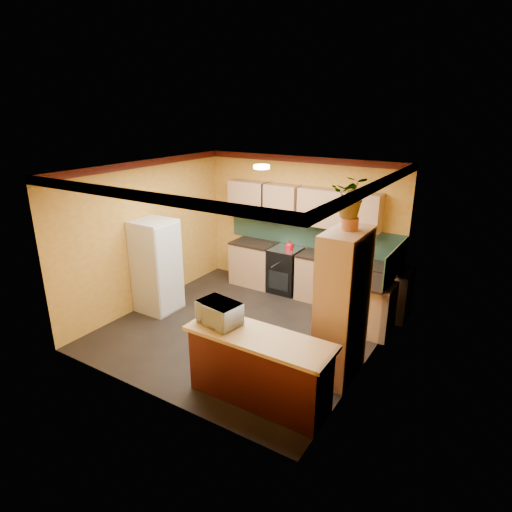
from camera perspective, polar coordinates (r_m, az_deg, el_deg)
The scene contains 15 objects.
room_shell at distance 6.85m, azimuth -0.50°, elevation 6.75°, with size 4.24×4.24×2.72m.
base_cabinets_back at distance 8.43m, azimuth 7.70°, elevation -2.76°, with size 3.65×0.60×0.88m, color tan.
countertop_back at distance 8.27m, azimuth 7.84°, elevation 0.20°, with size 3.65×0.62×0.04m, color black.
stove at distance 8.67m, azimuth 3.95°, elevation -1.87°, with size 0.58×0.58×0.91m, color black.
kettle at distance 8.41m, azimuth 4.47°, elevation 1.37°, with size 0.17×0.17×0.18m, color #AF0B12, non-canonical shape.
sink at distance 7.99m, azimuth 12.91°, elevation -0.53°, with size 0.48×0.40×0.03m, color silver.
base_cabinets_right at distance 7.36m, azimuth 14.67°, elevation -6.63°, with size 0.60×0.80×0.88m, color tan.
countertop_right at distance 7.17m, azimuth 14.98°, elevation -3.32°, with size 0.62×0.80×0.04m, color black.
fridge at distance 7.94m, azimuth -13.13°, elevation -1.32°, with size 0.68×0.66×1.70m, color silver.
pantry at distance 5.88m, azimuth 11.44°, elevation -6.54°, with size 0.48×0.90×2.10m, color tan.
fern_pot at distance 5.54m, azimuth 12.39°, elevation 4.25°, with size 0.22×0.22×0.16m, color #A55528.
fern at distance 5.47m, azimuth 12.65°, elevation 7.74°, with size 0.48×0.41×0.53m, color tan.
breakfast_bar at distance 5.57m, azimuth 0.37°, elevation -14.95°, with size 1.80×0.55×0.88m, color #511413.
bar_top at distance 5.32m, azimuth 0.38°, elevation -10.81°, with size 1.90×0.65×0.05m, color tan.
microwave at distance 5.54m, azimuth -4.95°, elevation -7.56°, with size 0.54×0.37×0.30m, color silver.
Camera 1 is at (3.61, -5.37, 3.57)m, focal length 30.00 mm.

